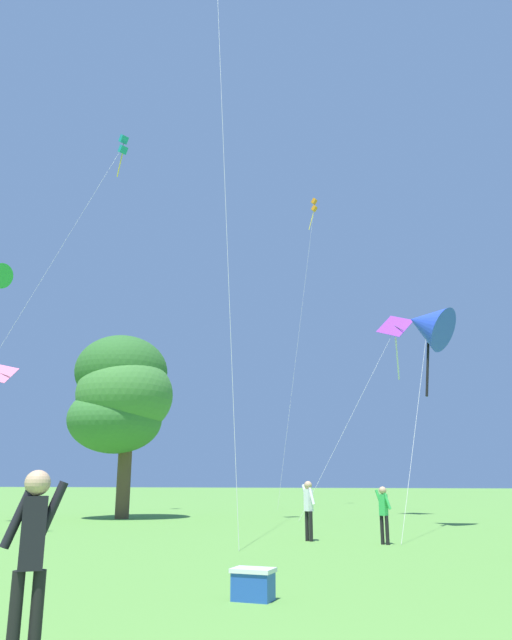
{
  "coord_description": "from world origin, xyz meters",
  "views": [
    {
      "loc": [
        0.91,
        -2.55,
        1.63
      ],
      "look_at": [
        -8.4,
        22.02,
        8.68
      ],
      "focal_mm": 34.13,
      "sensor_mm": 36.0,
      "label": 1
    }
  ],
  "objects_px": {
    "person_with_spool": "(308,505)",
    "person_in_blue_jacket": "(32,548)",
    "person_in_red_shirt": "(384,509)",
    "kite_purple_streamer": "(394,338)",
    "tree_left_oak": "(121,395)",
    "picnic_cooler": "(253,584)",
    "kite_blue_delta": "(427,325)",
    "kite_teal_box": "(121,149)",
    "kite_orange_box": "(314,211)"
  },
  "relations": [
    {
      "from": "kite_blue_delta",
      "to": "kite_purple_streamer",
      "type": "height_order",
      "value": "kite_purple_streamer"
    },
    {
      "from": "kite_purple_streamer",
      "to": "kite_orange_box",
      "type": "relative_size",
      "value": 0.44
    },
    {
      "from": "tree_left_oak",
      "to": "picnic_cooler",
      "type": "relative_size",
      "value": 14.57
    },
    {
      "from": "tree_left_oak",
      "to": "kite_purple_streamer",
      "type": "bearing_deg",
      "value": 28.76
    },
    {
      "from": "person_in_blue_jacket",
      "to": "person_in_red_shirt",
      "type": "relative_size",
      "value": 1.14
    },
    {
      "from": "tree_left_oak",
      "to": "picnic_cooler",
      "type": "bearing_deg",
      "value": -51.2
    },
    {
      "from": "person_in_red_shirt",
      "to": "tree_left_oak",
      "type": "distance_m",
      "value": 16.41
    },
    {
      "from": "person_with_spool",
      "to": "person_in_blue_jacket",
      "type": "relative_size",
      "value": 0.96
    },
    {
      "from": "kite_blue_delta",
      "to": "picnic_cooler",
      "type": "distance_m",
      "value": 17.56
    },
    {
      "from": "person_in_red_shirt",
      "to": "tree_left_oak",
      "type": "bearing_deg",
      "value": 150.99
    },
    {
      "from": "person_with_spool",
      "to": "person_in_red_shirt",
      "type": "height_order",
      "value": "person_with_spool"
    },
    {
      "from": "kite_purple_streamer",
      "to": "picnic_cooler",
      "type": "xyz_separation_m",
      "value": [
        0.88,
        -23.29,
        -8.86
      ]
    },
    {
      "from": "kite_teal_box",
      "to": "picnic_cooler",
      "type": "height_order",
      "value": "kite_teal_box"
    },
    {
      "from": "person_with_spool",
      "to": "person_in_blue_jacket",
      "type": "distance_m",
      "value": 13.18
    },
    {
      "from": "kite_blue_delta",
      "to": "kite_teal_box",
      "type": "xyz_separation_m",
      "value": [
        -17.8,
        3.89,
        13.87
      ]
    },
    {
      "from": "kite_blue_delta",
      "to": "person_with_spool",
      "type": "xyz_separation_m",
      "value": [
        -3.2,
        -6.65,
        -6.78
      ]
    },
    {
      "from": "kite_blue_delta",
      "to": "picnic_cooler",
      "type": "xyz_separation_m",
      "value": [
        -1.43,
        -15.78,
        -7.57
      ]
    },
    {
      "from": "tree_left_oak",
      "to": "person_in_blue_jacket",
      "type": "bearing_deg",
      "value": -58.38
    },
    {
      "from": "kite_blue_delta",
      "to": "person_in_blue_jacket",
      "type": "relative_size",
      "value": 5.12
    },
    {
      "from": "person_in_blue_jacket",
      "to": "picnic_cooler",
      "type": "relative_size",
      "value": 2.92
    },
    {
      "from": "person_with_spool",
      "to": "person_in_red_shirt",
      "type": "bearing_deg",
      "value": -6.18
    },
    {
      "from": "kite_teal_box",
      "to": "person_in_red_shirt",
      "type": "bearing_deg",
      "value": -32.65
    },
    {
      "from": "kite_orange_box",
      "to": "picnic_cooler",
      "type": "distance_m",
      "value": 42.05
    },
    {
      "from": "person_with_spool",
      "to": "kite_purple_streamer",
      "type": "bearing_deg",
      "value": 86.42
    },
    {
      "from": "kite_teal_box",
      "to": "picnic_cooler",
      "type": "relative_size",
      "value": 37.74
    },
    {
      "from": "kite_purple_streamer",
      "to": "kite_teal_box",
      "type": "distance_m",
      "value": 20.27
    },
    {
      "from": "person_in_red_shirt",
      "to": "picnic_cooler",
      "type": "bearing_deg",
      "value": -92.91
    },
    {
      "from": "person_in_red_shirt",
      "to": "picnic_cooler",
      "type": "relative_size",
      "value": 2.56
    },
    {
      "from": "person_with_spool",
      "to": "kite_blue_delta",
      "type": "bearing_deg",
      "value": 64.28
    },
    {
      "from": "kite_orange_box",
      "to": "tree_left_oak",
      "type": "xyz_separation_m",
      "value": [
        -5.12,
        -18.1,
        -16.94
      ]
    },
    {
      "from": "kite_blue_delta",
      "to": "kite_orange_box",
      "type": "distance_m",
      "value": 25.85
    },
    {
      "from": "person_in_red_shirt",
      "to": "kite_orange_box",
      "type": "bearing_deg",
      "value": 108.48
    },
    {
      "from": "tree_left_oak",
      "to": "kite_blue_delta",
      "type": "bearing_deg",
      "value": -2.79
    },
    {
      "from": "kite_teal_box",
      "to": "person_in_red_shirt",
      "type": "distance_m",
      "value": 28.8
    },
    {
      "from": "kite_purple_streamer",
      "to": "person_in_red_shirt",
      "type": "xyz_separation_m",
      "value": [
        1.34,
        -14.4,
        -8.17
      ]
    },
    {
      "from": "person_with_spool",
      "to": "person_in_blue_jacket",
      "type": "bearing_deg",
      "value": -85.1
    },
    {
      "from": "kite_blue_delta",
      "to": "kite_teal_box",
      "type": "relative_size",
      "value": 0.4
    },
    {
      "from": "kite_purple_streamer",
      "to": "person_in_blue_jacket",
      "type": "xyz_separation_m",
      "value": [
        0.24,
        -27.29,
        -8.03
      ]
    },
    {
      "from": "kite_purple_streamer",
      "to": "person_in_blue_jacket",
      "type": "relative_size",
      "value": 6.01
    },
    {
      "from": "person_in_blue_jacket",
      "to": "person_in_red_shirt",
      "type": "xyz_separation_m",
      "value": [
        1.1,
        12.89,
        -0.13
      ]
    },
    {
      "from": "person_in_blue_jacket",
      "to": "person_in_red_shirt",
      "type": "bearing_deg",
      "value": 85.14
    },
    {
      "from": "kite_orange_box",
      "to": "picnic_cooler",
      "type": "height_order",
      "value": "kite_orange_box"
    },
    {
      "from": "kite_purple_streamer",
      "to": "kite_teal_box",
      "type": "relative_size",
      "value": 0.46
    },
    {
      "from": "person_with_spool",
      "to": "tree_left_oak",
      "type": "distance_m",
      "value": 14.45
    },
    {
      "from": "person_with_spool",
      "to": "picnic_cooler",
      "type": "relative_size",
      "value": 2.8
    },
    {
      "from": "picnic_cooler",
      "to": "kite_blue_delta",
      "type": "bearing_deg",
      "value": 84.82
    },
    {
      "from": "kite_purple_streamer",
      "to": "person_in_blue_jacket",
      "type": "height_order",
      "value": "kite_purple_streamer"
    },
    {
      "from": "kite_blue_delta",
      "to": "person_in_red_shirt",
      "type": "height_order",
      "value": "kite_blue_delta"
    },
    {
      "from": "kite_orange_box",
      "to": "picnic_cooler",
      "type": "xyz_separation_m",
      "value": [
        8.14,
        -34.6,
        -22.48
      ]
    },
    {
      "from": "kite_orange_box",
      "to": "person_in_red_shirt",
      "type": "xyz_separation_m",
      "value": [
        8.59,
        -25.71,
        -21.78
      ]
    }
  ]
}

